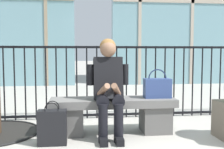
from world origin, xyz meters
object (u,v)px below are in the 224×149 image
Objects in this scene: stone_bench at (113,112)px; handbag_on_bench at (157,88)px; seated_person_with_phone at (109,84)px; shopping_bag at (52,127)px.

stone_bench is 4.26× the size of handbag_on_bench.
handbag_on_bench reaches higher than stone_bench.
stone_bench is 0.41m from seated_person_with_phone.
handbag_on_bench is 1.41m from shopping_bag.
stone_bench is 1.32× the size of seated_person_with_phone.
seated_person_with_phone is 2.46× the size of shopping_bag.
shopping_bag is at bearing -164.18° from handbag_on_bench.
handbag_on_bench is (0.58, -0.01, 0.31)m from stone_bench.
handbag_on_bench is at bearing -0.99° from stone_bench.
stone_bench is at bearing 62.35° from seated_person_with_phone.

